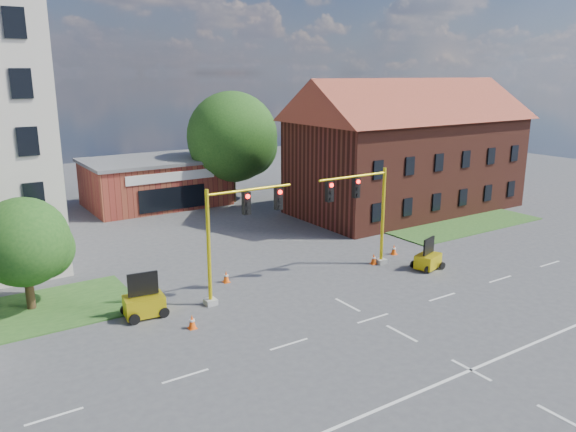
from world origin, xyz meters
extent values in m
plane|color=#434345|center=(0.00, 0.00, 0.00)|extent=(120.00, 120.00, 0.00)
cube|color=#28501E|center=(18.00, 9.00, 0.04)|extent=(14.00, 4.00, 0.08)
cube|color=maroon|center=(0.00, 30.00, 2.00)|extent=(12.00, 8.00, 4.00)
cube|color=#5E5F61|center=(0.00, 30.00, 4.15)|extent=(12.40, 8.40, 0.30)
cube|color=silver|center=(0.00, 25.95, 3.20)|extent=(8.00, 0.10, 0.80)
cube|color=black|center=(0.00, 25.95, 1.30)|extent=(6.00, 0.10, 2.00)
cube|color=#532319|center=(18.00, 16.00, 4.00)|extent=(20.00, 10.00, 8.00)
cylinder|color=#3A2715|center=(6.50, 27.00, 2.18)|extent=(0.44, 0.44, 4.35)
sphere|color=#1C4816|center=(6.50, 27.00, 6.13)|extent=(8.35, 8.35, 8.35)
sphere|color=#1C4816|center=(8.17, 27.30, 5.14)|extent=(5.85, 5.85, 5.85)
cylinder|color=#3A2715|center=(-14.00, 10.50, 1.29)|extent=(0.44, 0.44, 2.58)
sphere|color=#1C4816|center=(-14.00, 10.50, 3.64)|extent=(4.53, 4.53, 4.53)
sphere|color=#1C4816|center=(-13.09, 10.80, 3.05)|extent=(3.17, 3.17, 3.17)
cube|color=#979791|center=(-6.00, 6.00, 0.15)|extent=(0.60, 0.60, 0.30)
cylinder|color=yellow|center=(-6.00, 6.00, 3.10)|extent=(0.20, 0.20, 6.20)
cylinder|color=yellow|center=(-3.50, 6.00, 5.90)|extent=(5.00, 0.14, 0.14)
cube|color=black|center=(-3.75, 6.00, 5.20)|extent=(0.40, 0.32, 1.20)
cube|color=black|center=(-1.75, 6.00, 5.20)|extent=(0.40, 0.32, 1.20)
sphere|color=#FF0C07|center=(-3.75, 5.82, 5.60)|extent=(0.24, 0.24, 0.24)
cube|color=#979791|center=(6.00, 6.00, 0.15)|extent=(0.60, 0.60, 0.30)
cylinder|color=yellow|center=(6.00, 6.00, 3.10)|extent=(0.20, 0.20, 6.20)
cylinder|color=yellow|center=(3.50, 6.00, 5.90)|extent=(5.00, 0.14, 0.14)
cube|color=black|center=(3.75, 6.00, 5.20)|extent=(0.40, 0.32, 1.20)
cube|color=black|center=(1.75, 6.00, 5.20)|extent=(0.40, 0.32, 1.20)
sphere|color=#FF0C07|center=(3.75, 5.82, 5.60)|extent=(0.24, 0.24, 0.24)
cube|color=yellow|center=(-9.40, 6.49, 0.59)|extent=(2.07, 1.51, 0.97)
cube|color=black|center=(-9.40, 6.49, 1.72)|extent=(1.51, 0.31, 1.18)
cube|color=yellow|center=(7.78, 3.68, 0.51)|extent=(1.93, 1.57, 0.84)
cube|color=black|center=(7.78, 3.68, 1.49)|extent=(1.27, 0.50, 1.02)
cube|color=#FF550D|center=(-7.99, 3.88, 0.02)|extent=(0.38, 0.38, 0.04)
cone|color=#FF550D|center=(-7.99, 3.88, 0.35)|extent=(0.40, 0.40, 0.70)
cylinder|color=silver|center=(-7.99, 3.88, 0.42)|extent=(0.27, 0.27, 0.09)
cube|color=#FF550D|center=(-3.82, 8.46, 0.02)|extent=(0.38, 0.38, 0.04)
cone|color=#FF550D|center=(-3.82, 8.46, 0.35)|extent=(0.40, 0.40, 0.70)
cylinder|color=silver|center=(-3.82, 8.46, 0.42)|extent=(0.27, 0.27, 0.09)
cube|color=#FF550D|center=(5.54, 6.18, 0.02)|extent=(0.38, 0.38, 0.04)
cone|color=#FF550D|center=(5.54, 6.18, 0.35)|extent=(0.40, 0.40, 0.70)
cylinder|color=silver|center=(5.54, 6.18, 0.42)|extent=(0.27, 0.27, 0.09)
cube|color=#FF550D|center=(8.00, 6.92, 0.02)|extent=(0.38, 0.38, 0.04)
cone|color=#FF550D|center=(8.00, 6.92, 0.35)|extent=(0.40, 0.40, 0.70)
cylinder|color=silver|center=(8.00, 6.92, 0.42)|extent=(0.27, 0.27, 0.09)
imported|color=silver|center=(11.94, 13.64, 0.70)|extent=(5.52, 4.07, 1.40)
camera|label=1|loc=(-17.68, -19.22, 11.83)|focal=35.00mm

